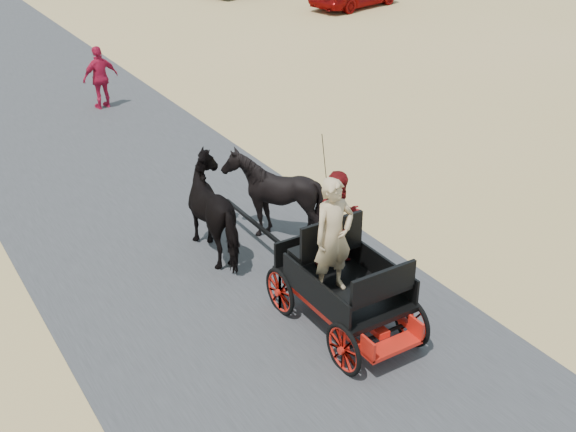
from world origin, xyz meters
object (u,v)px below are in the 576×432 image
horse_left (220,210)px  horse_right (273,195)px  carriage (344,306)px  pedestrian (101,78)px

horse_left → horse_right: bearing=-180.0°
carriage → horse_right: size_ratio=1.41×
carriage → horse_left: 3.09m
horse_right → horse_left: bearing=0.0°
horse_left → horse_right: 1.10m
horse_left → pedestrian: (0.84, 8.71, 0.02)m
carriage → horse_left: size_ratio=1.20×
carriage → horse_right: horse_right is taller
pedestrian → carriage: bearing=81.7°
horse_left → pedestrian: size_ratio=1.16×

